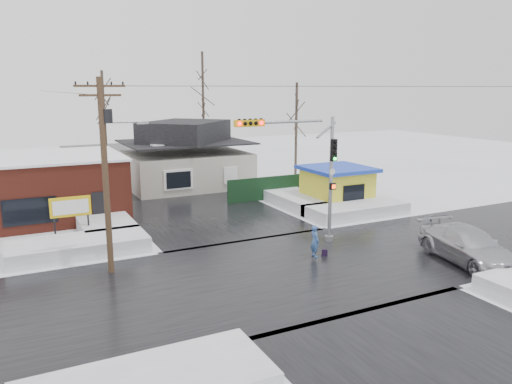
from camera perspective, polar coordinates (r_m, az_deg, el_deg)
name	(u,v)px	position (r m, az deg, el deg)	size (l,w,h in m)	color
ground	(296,269)	(24.28, 4.55, -8.76)	(120.00, 120.00, 0.00)	white
road_ns	(296,269)	(24.27, 4.55, -8.74)	(10.00, 120.00, 0.02)	black
road_ew	(296,269)	(24.27, 4.55, -8.74)	(120.00, 10.00, 0.02)	black
snowbank_nw	(79,246)	(27.77, -19.62, -5.89)	(7.00, 3.00, 0.80)	white
snowbank_ne	(356,210)	(34.60, 11.38, -1.98)	(7.00, 3.00, 0.80)	white
snowbank_nside_w	(101,220)	(32.80, -17.27, -3.05)	(3.00, 8.00, 0.80)	white
snowbank_nside_e	(293,198)	(37.51, 4.27, -0.70)	(3.00, 8.00, 0.80)	white
traffic_signal	(307,164)	(26.83, 5.90, 3.23)	(6.05, 0.68, 7.00)	gray
utility_pole	(106,165)	(23.48, -16.73, 2.98)	(3.15, 0.44, 9.00)	#382619
brick_building	(26,188)	(35.99, -24.79, 0.41)	(12.20, 8.20, 4.12)	maroon
marquee_sign	(71,208)	(29.78, -20.44, -1.73)	(2.20, 0.21, 2.55)	black
house	(186,157)	(44.05, -8.04, 4.02)	(10.40, 8.40, 5.76)	beige
kiosk	(337,186)	(37.01, 9.22, 0.68)	(4.60, 4.60, 2.88)	yellow
fence	(275,188)	(38.86, 2.14, 0.51)	(8.00, 0.12, 1.80)	black
tree_far_left	(103,94)	(46.08, -17.09, 10.62)	(3.00, 3.00, 10.00)	#332821
tree_far_mid	(203,77)	(50.66, -6.12, 12.92)	(3.00, 3.00, 12.00)	#332821
tree_far_right	(297,103)	(46.07, 4.66, 10.10)	(3.00, 3.00, 9.00)	#332821
pedestrian	(315,241)	(25.72, 6.74, -5.63)	(0.61, 0.40, 1.68)	#3A60A4
car	(468,246)	(26.93, 23.06, -5.68)	(2.40, 5.91, 1.72)	#B6B7BE
shopping_bag	(325,253)	(26.11, 7.84, -6.93)	(0.28, 0.12, 0.35)	black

